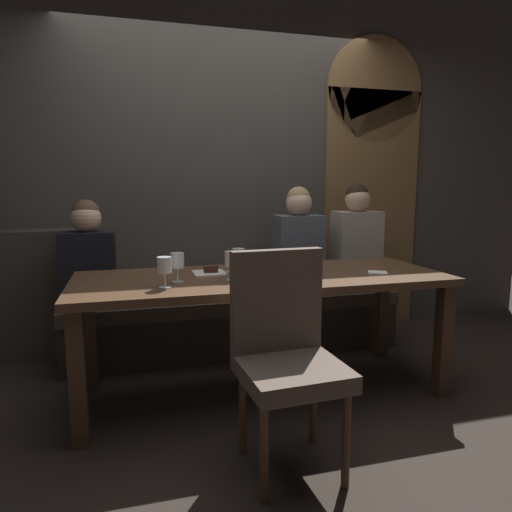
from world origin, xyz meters
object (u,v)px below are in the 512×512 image
at_px(diner_bearded, 298,242).
at_px(fork_on_table, 233,273).
at_px(chair_near_side, 285,345).
at_px(wine_glass_far_left, 177,262).
at_px(banquette_bench, 237,324).
at_px(wine_glass_center_back, 231,260).
at_px(dining_table, 262,289).
at_px(wine_glass_end_left, 164,267).
at_px(diner_redhead, 88,256).
at_px(espresso_cup, 251,263).
at_px(diner_far_end, 356,239).
at_px(wine_glass_end_right, 238,256).
at_px(dessert_plate, 210,271).

bearing_deg(diner_bearded, fork_on_table, -136.28).
bearing_deg(chair_near_side, wine_glass_far_left, 122.22).
height_order(banquette_bench, diner_bearded, diner_bearded).
bearing_deg(wine_glass_center_back, dining_table, 23.34).
bearing_deg(wine_glass_end_left, diner_redhead, 116.19).
distance_m(wine_glass_center_back, espresso_cup, 0.45).
relative_size(diner_far_end, wine_glass_end_right, 5.10).
xyz_separation_m(chair_near_side, wine_glass_center_back, (-0.11, 0.63, 0.30)).
distance_m(chair_near_side, wine_glass_center_back, 0.71).
relative_size(diner_redhead, wine_glass_end_left, 4.45).
relative_size(chair_near_side, diner_far_end, 1.17).
bearing_deg(diner_redhead, wine_glass_far_left, -55.95).
xyz_separation_m(wine_glass_end_left, wine_glass_far_left, (0.08, 0.13, -0.00)).
distance_m(banquette_bench, fork_on_table, 0.81).
relative_size(diner_bearded, wine_glass_far_left, 4.97).
distance_m(wine_glass_end_right, wine_glass_center_back, 0.12).
relative_size(diner_bearded, wine_glass_end_right, 4.97).
relative_size(chair_near_side, wine_glass_end_left, 5.98).
xyz_separation_m(banquette_bench, diner_far_end, (1.00, 0.02, 0.62)).
distance_m(banquette_bench, dessert_plate, 0.84).
distance_m(banquette_bench, wine_glass_center_back, 1.03).
bearing_deg(diner_redhead, fork_on_table, -35.44).
xyz_separation_m(wine_glass_far_left, wine_glass_center_back, (0.30, -0.02, 0.00)).
xyz_separation_m(banquette_bench, diner_redhead, (-1.04, 0.02, 0.57)).
distance_m(dining_table, banquette_bench, 0.82).
distance_m(chair_near_side, espresso_cup, 1.04).
bearing_deg(dessert_plate, wine_glass_center_back, -66.99).
relative_size(diner_redhead, diner_far_end, 0.87).
xyz_separation_m(chair_near_side, wine_glass_end_left, (-0.49, 0.52, 0.29)).
relative_size(dining_table, diner_bearded, 2.70).
height_order(banquette_bench, espresso_cup, espresso_cup).
height_order(wine_glass_end_left, wine_glass_center_back, same).
bearing_deg(wine_glass_end_right, wine_glass_center_back, -122.67).
height_order(espresso_cup, fork_on_table, espresso_cup).
relative_size(banquette_bench, fork_on_table, 14.71).
xyz_separation_m(banquette_bench, chair_near_side, (-0.10, -1.42, 0.33)).
bearing_deg(wine_glass_end_left, espresso_cup, 39.51).
xyz_separation_m(diner_bearded, dessert_plate, (-0.80, -0.60, -0.08)).
distance_m(dining_table, diner_far_end, 1.24).
xyz_separation_m(dining_table, wine_glass_center_back, (-0.21, -0.09, 0.20)).
distance_m(wine_glass_end_left, fork_on_table, 0.53).
height_order(wine_glass_end_right, dessert_plate, wine_glass_end_right).
bearing_deg(wine_glass_end_right, diner_redhead, 141.88).
height_order(wine_glass_far_left, fork_on_table, wine_glass_far_left).
bearing_deg(espresso_cup, wine_glass_center_back, -119.38).
relative_size(dining_table, chair_near_side, 2.24).
xyz_separation_m(wine_glass_center_back, fork_on_table, (0.05, 0.18, -0.11)).
relative_size(banquette_bench, diner_far_end, 2.99).
bearing_deg(wine_glass_end_right, espresso_cup, 61.87).
bearing_deg(fork_on_table, espresso_cup, 29.29).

